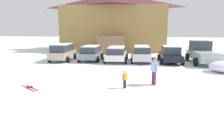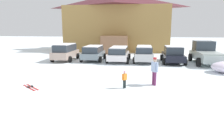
{
  "view_description": "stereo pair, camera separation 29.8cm",
  "coord_description": "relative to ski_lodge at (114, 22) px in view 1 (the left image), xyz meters",
  "views": [
    {
      "loc": [
        2.37,
        -5.99,
        3.3
      ],
      "look_at": [
        0.81,
        5.29,
        1.14
      ],
      "focal_mm": 32.0,
      "sensor_mm": 36.0,
      "label": 1
    },
    {
      "loc": [
        2.67,
        -5.95,
        3.3
      ],
      "look_at": [
        0.81,
        5.29,
        1.14
      ],
      "focal_mm": 32.0,
      "sensor_mm": 36.0,
      "label": 2
    }
  ],
  "objects": [
    {
      "name": "parked_silver_wagon",
      "position": [
        4.34,
        -11.93,
        -3.61
      ],
      "size": [
        2.15,
        4.43,
        1.63
      ],
      "color": "silver",
      "rests_on": "ground"
    },
    {
      "name": "parked_black_sedan",
      "position": [
        7.17,
        -12.03,
        -3.66
      ],
      "size": [
        2.2,
        4.43,
        1.68
      ],
      "color": "black",
      "rests_on": "ground"
    },
    {
      "name": "pickup_truck",
      "position": [
        10.23,
        -11.91,
        -3.5
      ],
      "size": [
        2.43,
        5.38,
        2.15
      ],
      "color": "#ADC0BB",
      "rests_on": "ground"
    },
    {
      "name": "parked_grey_wagon",
      "position": [
        -0.99,
        -11.84,
        -3.64
      ],
      "size": [
        2.23,
        4.12,
        1.58
      ],
      "color": "gray",
      "rests_on": "ground"
    },
    {
      "name": "parked_beige_suv",
      "position": [
        -3.96,
        -12.28,
        -3.55
      ],
      "size": [
        2.19,
        4.26,
        1.77
      ],
      "color": "#BBA091",
      "rests_on": "ground"
    },
    {
      "name": "pair_of_skis",
      "position": [
        -2.0,
        -22.26,
        -4.48
      ],
      "size": [
        1.47,
        1.21,
        0.08
      ],
      "color": "red",
      "rests_on": "ground"
    },
    {
      "name": "skier_adult_in_blue_parka",
      "position": [
        5.01,
        -20.57,
        -3.55
      ],
      "size": [
        0.41,
        0.55,
        1.67
      ],
      "color": "#6E2A58",
      "rests_on": "ground"
    },
    {
      "name": "ski_lodge",
      "position": [
        0.0,
        0.0,
        0.0
      ],
      "size": [
        16.28,
        11.45,
        8.9
      ],
      "color": "#A37E43",
      "rests_on": "ground"
    },
    {
      "name": "parked_white_suv",
      "position": [
        1.77,
        -11.97,
        -3.66
      ],
      "size": [
        2.33,
        4.81,
        1.51
      ],
      "color": "white",
      "rests_on": "ground"
    },
    {
      "name": "ground",
      "position": [
        1.74,
        -26.44,
        -4.5
      ],
      "size": [
        160.0,
        160.0,
        0.0
      ],
      "primitive_type": "plane",
      "color": "white"
    },
    {
      "name": "skier_child_in_orange_jacket",
      "position": [
        3.33,
        -21.51,
        -3.94
      ],
      "size": [
        0.27,
        0.28,
        0.99
      ],
      "color": "#1D2728",
      "rests_on": "ground"
    }
  ]
}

